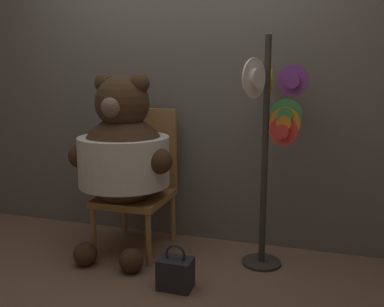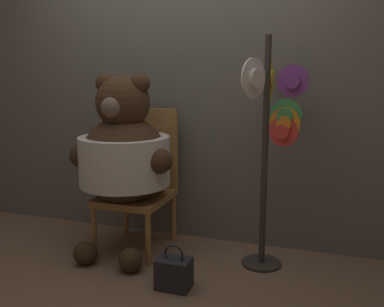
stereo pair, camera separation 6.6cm
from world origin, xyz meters
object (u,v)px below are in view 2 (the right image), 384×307
at_px(chair, 141,179).
at_px(handbag_on_ground, 174,273).
at_px(teddy_bear, 124,155).
at_px(hat_display_rack, 272,133).

bearing_deg(chair, handbag_on_ground, -49.92).
distance_m(teddy_bear, hat_display_rack, 1.08).
height_order(hat_display_rack, handbag_on_ground, hat_display_rack).
xyz_separation_m(hat_display_rack, handbag_on_ground, (-0.51, -0.52, -0.85)).
xyz_separation_m(teddy_bear, handbag_on_ground, (0.54, -0.40, -0.66)).
height_order(chair, hat_display_rack, hat_display_rack).
relative_size(chair, teddy_bear, 0.80).
distance_m(chair, teddy_bear, 0.30).
height_order(chair, handbag_on_ground, chair).
distance_m(chair, handbag_on_ground, 0.90).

